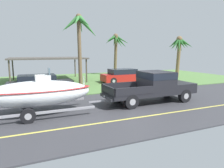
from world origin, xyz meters
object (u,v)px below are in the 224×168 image
(carport_awning, at_px, (47,59))
(palm_tree_mid, at_px, (116,44))
(pickup_truck_towing, at_px, (155,85))
(palm_tree_near_right, at_px, (79,31))
(parked_sedan_near, at_px, (124,76))
(parked_sedan_far, at_px, (40,84))
(palm_tree_near_left, at_px, (179,47))
(boat_on_trailer, at_px, (38,93))

(carport_awning, distance_m, palm_tree_mid, 9.31)
(pickup_truck_towing, height_order, carport_awning, carport_awning)
(pickup_truck_towing, distance_m, palm_tree_near_right, 7.48)
(palm_tree_near_right, bearing_deg, parked_sedan_near, 24.05)
(carport_awning, height_order, palm_tree_near_right, palm_tree_near_right)
(parked_sedan_far, distance_m, palm_tree_near_left, 16.48)
(boat_on_trailer, xyz_separation_m, palm_tree_near_left, (16.32, 8.77, 2.57))
(carport_awning, bearing_deg, pickup_truck_towing, -66.19)
(parked_sedan_far, relative_size, palm_tree_mid, 0.86)
(boat_on_trailer, height_order, palm_tree_near_left, palm_tree_near_left)
(parked_sedan_far, height_order, carport_awning, carport_awning)
(palm_tree_near_right, bearing_deg, parked_sedan_far, -178.32)
(carport_awning, distance_m, palm_tree_near_left, 15.01)
(boat_on_trailer, bearing_deg, parked_sedan_far, 85.66)
(carport_awning, bearing_deg, palm_tree_near_right, -72.25)
(pickup_truck_towing, xyz_separation_m, palm_tree_near_right, (-3.23, 5.68, 3.64))
(parked_sedan_near, relative_size, parked_sedan_far, 1.00)
(boat_on_trailer, height_order, parked_sedan_near, boat_on_trailer)
(pickup_truck_towing, bearing_deg, palm_tree_mid, 75.29)
(palm_tree_near_left, relative_size, palm_tree_mid, 0.91)
(palm_tree_near_right, bearing_deg, pickup_truck_towing, -60.35)
(parked_sedan_near, bearing_deg, palm_tree_near_right, -155.95)
(parked_sedan_near, height_order, palm_tree_near_right, palm_tree_near_right)
(parked_sedan_near, relative_size, palm_tree_near_right, 0.78)
(boat_on_trailer, bearing_deg, carport_awning, 81.97)
(pickup_truck_towing, height_order, parked_sedan_near, pickup_truck_towing)
(palm_tree_near_left, bearing_deg, boat_on_trailer, -151.74)
(parked_sedan_near, relative_size, palm_tree_mid, 0.86)
(parked_sedan_near, bearing_deg, boat_on_trailer, -137.41)
(parked_sedan_near, height_order, carport_awning, carport_awning)
(boat_on_trailer, bearing_deg, palm_tree_near_right, 57.84)
(carport_awning, bearing_deg, boat_on_trailer, -98.03)
(pickup_truck_towing, bearing_deg, carport_awning, 113.81)
(parked_sedan_near, distance_m, palm_tree_near_right, 6.85)
(pickup_truck_towing, xyz_separation_m, palm_tree_mid, (3.69, 14.05, 3.06))
(parked_sedan_far, bearing_deg, palm_tree_near_right, 1.68)
(pickup_truck_towing, height_order, boat_on_trailer, boat_on_trailer)
(parked_sedan_far, height_order, palm_tree_near_left, palm_tree_near_left)
(pickup_truck_towing, height_order, palm_tree_near_right, palm_tree_near_right)
(pickup_truck_towing, bearing_deg, boat_on_trailer, -180.00)
(palm_tree_near_left, xyz_separation_m, palm_tree_mid, (-5.83, 5.28, 0.46))
(parked_sedan_far, height_order, palm_tree_near_right, palm_tree_near_right)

